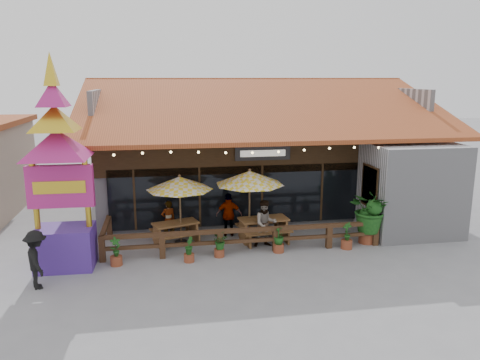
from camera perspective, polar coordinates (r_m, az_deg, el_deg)
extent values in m
plane|color=gray|center=(17.60, 5.54, -7.94)|extent=(100.00, 100.00, 0.00)
cube|color=#B2B2B7|center=(23.69, 1.26, 2.42)|extent=(14.00, 10.00, 4.00)
cube|color=#332110|center=(18.30, -0.36, 3.28)|extent=(11.00, 0.16, 1.60)
cube|color=black|center=(18.63, -0.35, -1.90)|extent=(10.00, 0.12, 2.40)
cube|color=#FFAF72|center=(18.82, -0.44, -1.75)|extent=(9.80, 0.05, 2.20)
cube|color=#B2B2B7|center=(19.64, 20.11, -1.02)|extent=(3.50, 2.70, 3.60)
cube|color=red|center=(18.64, 15.53, -0.77)|extent=(0.06, 1.20, 1.50)
cube|color=#332110|center=(18.64, 15.50, -0.77)|extent=(0.04, 1.34, 1.64)
cube|color=#A94D26|center=(19.95, 3.20, 8.92)|extent=(15.50, 7.05, 2.37)
cube|color=#A94D26|center=(26.81, -0.13, 9.82)|extent=(15.50, 7.05, 2.37)
cube|color=#A94D26|center=(23.34, 1.31, 12.19)|extent=(15.50, 0.30, 0.12)
cube|color=#B2B2B7|center=(23.11, -16.21, 8.43)|extent=(0.20, 9.00, 1.80)
cube|color=#B2B2B7|center=(25.63, 17.04, 8.72)|extent=(0.20, 9.00, 1.80)
cube|color=black|center=(18.37, 2.78, 3.30)|extent=(2.20, 0.10, 0.55)
cube|color=silver|center=(18.31, 2.82, 3.27)|extent=(1.80, 0.02, 0.25)
cube|color=#332110|center=(18.40, -12.73, -2.39)|extent=(0.08, 0.08, 2.40)
cube|color=#332110|center=(18.42, -4.94, -2.12)|extent=(0.08, 0.08, 2.40)
cube|color=#332110|center=(18.77, 2.69, -1.80)|extent=(0.08, 0.08, 2.40)
cube|color=#332110|center=(19.44, 9.91, -1.48)|extent=(0.08, 0.08, 2.40)
sphere|color=#F3D385|center=(16.28, -15.14, 2.96)|extent=(0.09, 0.09, 0.09)
sphere|color=#F3D385|center=(16.21, -11.80, 3.23)|extent=(0.09, 0.09, 0.09)
sphere|color=#F3D385|center=(16.20, -8.44, 3.38)|extent=(0.09, 0.09, 0.09)
sphere|color=#F3D385|center=(16.25, -5.08, 3.40)|extent=(0.09, 0.09, 0.09)
sphere|color=#F3D385|center=(16.35, -1.76, 3.34)|extent=(0.09, 0.09, 0.09)
sphere|color=#F3D385|center=(16.51, 1.52, 3.34)|extent=(0.09, 0.09, 0.09)
sphere|color=#F3D385|center=(16.71, 4.72, 3.45)|extent=(0.09, 0.09, 0.09)
sphere|color=#F3D385|center=(16.97, 7.84, 3.64)|extent=(0.09, 0.09, 0.09)
sphere|color=#F3D385|center=(17.27, 10.86, 3.82)|extent=(0.09, 0.09, 0.09)
sphere|color=#F3D385|center=(17.62, 13.77, 3.88)|extent=(0.09, 0.09, 0.09)
sphere|color=#F3D385|center=(18.02, 16.55, 3.81)|extent=(0.09, 0.09, 0.09)
cube|color=#442818|center=(16.56, -16.46, -8.08)|extent=(0.20, 0.20, 0.90)
cube|color=#442818|center=(16.42, -9.46, -7.90)|extent=(0.20, 0.20, 0.90)
cube|color=#442818|center=(16.53, -2.45, -7.60)|extent=(0.20, 0.20, 0.90)
cube|color=#442818|center=(16.87, 4.36, -7.20)|extent=(0.20, 0.20, 0.90)
cube|color=#442818|center=(17.44, 10.80, -6.73)|extent=(0.20, 0.20, 0.90)
cube|color=#442818|center=(18.13, 16.17, -6.27)|extent=(0.20, 0.20, 0.90)
cube|color=#442818|center=(16.52, 0.65, -6.13)|extent=(9.80, 0.16, 0.14)
cube|color=#442818|center=(16.65, 0.65, -7.43)|extent=(9.80, 0.12, 0.12)
cube|color=#442818|center=(17.60, -16.07, -5.45)|extent=(0.16, 2.50, 0.14)
cube|color=#442818|center=(18.81, -15.62, -5.56)|extent=(0.20, 0.20, 0.90)
cylinder|color=brown|center=(17.55, -7.28, -3.79)|extent=(0.06, 0.06, 2.47)
cone|color=yellow|center=(17.29, -7.38, -0.37)|extent=(2.70, 2.70, 0.48)
sphere|color=brown|center=(17.23, -7.40, 0.50)|extent=(0.11, 0.11, 0.11)
cylinder|color=black|center=(17.92, -7.17, -7.49)|extent=(0.47, 0.47, 0.06)
cylinder|color=brown|center=(17.74, 1.17, -3.29)|extent=(0.07, 0.07, 2.61)
cone|color=yellow|center=(17.47, 1.18, 0.30)|extent=(3.42, 3.42, 0.51)
sphere|color=brown|center=(17.41, 1.19, 1.21)|extent=(0.11, 0.11, 0.11)
cylinder|color=black|center=(18.12, 1.15, -7.16)|extent=(0.50, 0.50, 0.07)
cube|color=brown|center=(17.70, -7.86, -5.25)|extent=(1.82, 1.25, 0.06)
cube|color=brown|center=(17.61, -10.07, -6.74)|extent=(0.30, 0.72, 0.77)
cube|color=brown|center=(18.06, -5.64, -6.11)|extent=(0.30, 0.72, 0.77)
cube|color=brown|center=(17.29, -7.19, -6.75)|extent=(1.67, 0.78, 0.05)
cube|color=brown|center=(18.31, -8.44, -5.69)|extent=(1.67, 0.78, 0.05)
cube|color=brown|center=(17.80, 2.88, -4.78)|extent=(1.92, 1.05, 0.07)
cube|color=brown|center=(17.70, 0.39, -6.31)|extent=(0.18, 0.81, 0.85)
cube|color=brown|center=(18.19, 5.28, -5.84)|extent=(0.18, 0.81, 0.85)
cube|color=brown|center=(17.34, 3.54, -6.45)|extent=(1.86, 0.52, 0.06)
cube|color=brown|center=(18.47, 2.24, -5.25)|extent=(1.86, 0.52, 0.06)
cube|color=#462589|center=(16.42, -20.49, -7.69)|extent=(1.85, 1.40, 1.36)
cube|color=#AC1F71|center=(15.86, -21.05, -0.72)|extent=(2.05, 0.33, 1.36)
cube|color=gold|center=(15.71, -21.16, -0.85)|extent=(1.59, 0.07, 0.40)
cylinder|color=gold|center=(16.09, -23.76, -1.60)|extent=(0.18, 0.18, 2.27)
cylinder|color=gold|center=(15.77, -18.16, -1.43)|extent=(0.18, 0.18, 2.27)
pyramid|color=#AC1F71|center=(15.58, -21.56, 5.80)|extent=(2.79, 2.79, 0.91)
pyramid|color=gold|center=(15.52, -21.78, 8.50)|extent=(1.97, 1.97, 0.79)
pyramid|color=#AC1F71|center=(15.50, -22.00, 11.22)|extent=(1.28, 1.28, 0.79)
pyramid|color=gold|center=(15.52, -22.26, 14.35)|extent=(0.58, 0.58, 1.02)
cylinder|color=brown|center=(18.37, 15.19, -6.72)|extent=(0.60, 0.60, 0.44)
imported|color=#215A19|center=(18.04, 15.39, -3.33)|extent=(1.90, 2.03, 1.81)
sphere|color=#215A19|center=(18.11, 15.90, -4.43)|extent=(0.60, 0.60, 0.60)
sphere|color=#215A19|center=(18.15, 14.83, -3.66)|extent=(0.52, 0.52, 0.52)
imported|color=#332110|center=(18.23, -8.72, -4.80)|extent=(0.63, 0.51, 1.51)
imported|color=#332110|center=(17.19, 3.12, -5.32)|extent=(0.88, 0.71, 1.75)
imported|color=#332110|center=(18.27, -1.35, -4.26)|extent=(1.07, 0.58, 1.73)
imported|color=black|center=(15.10, -23.56, -8.89)|extent=(1.04, 1.30, 1.76)
cylinder|color=brown|center=(16.24, -14.83, -9.49)|extent=(0.40, 0.40, 0.32)
imported|color=#215A19|center=(16.07, -14.93, -7.88)|extent=(0.41, 0.36, 0.65)
cylinder|color=brown|center=(16.09, -6.22, -9.41)|extent=(0.35, 0.35, 0.28)
imported|color=#215A19|center=(15.94, -6.26, -7.96)|extent=(0.31, 0.36, 0.58)
cylinder|color=brown|center=(16.44, -2.54, -8.85)|extent=(0.35, 0.35, 0.28)
imported|color=#215A19|center=(16.29, -2.55, -7.43)|extent=(0.69, 0.70, 0.59)
cylinder|color=brown|center=(16.88, 4.72, -8.27)|extent=(0.38, 0.38, 0.31)
imported|color=#215A19|center=(16.72, 4.75, -6.77)|extent=(0.50, 0.50, 0.63)
cylinder|color=brown|center=(17.59, 12.85, -7.64)|extent=(0.41, 0.41, 0.33)
imported|color=#215A19|center=(17.43, 12.93, -6.10)|extent=(0.38, 0.43, 0.67)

